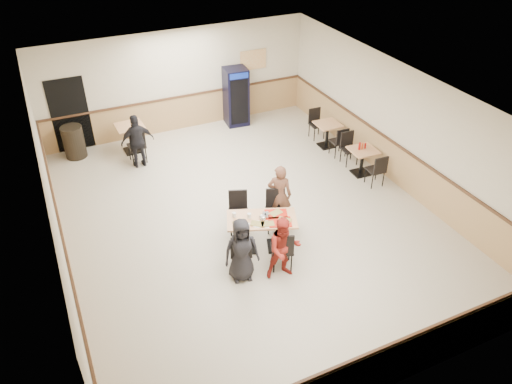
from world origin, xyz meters
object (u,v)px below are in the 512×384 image
pepsi_cooler (236,97)px  side_table_near (362,158)px  trash_bin (74,142)px  side_table_far (327,131)px  back_table (131,134)px  diner_woman_right (284,248)px  lone_diner (138,141)px  diner_woman_left (241,250)px  diner_man_opposite (279,195)px  main_table (262,228)px

pepsi_cooler → side_table_near: bearing=-61.3°
side_table_near → trash_bin: 7.77m
side_table_far → trash_bin: size_ratio=0.78×
back_table → trash_bin: 1.54m
diner_woman_right → trash_bin: size_ratio=1.52×
side_table_far → pepsi_cooler: size_ratio=0.40×
lone_diner → trash_bin: 1.97m
side_table_near → back_table: size_ratio=0.90×
side_table_far → lone_diner: bearing=167.2°
diner_woman_left → side_table_near: size_ratio=1.94×
lone_diner → back_table: 0.92m
diner_woman_right → pepsi_cooler: bearing=85.7°
side_table_near → back_table: bearing=144.1°
back_table → pepsi_cooler: (3.35, 0.39, 0.36)m
diner_man_opposite → back_table: size_ratio=1.87×
diner_woman_right → lone_diner: size_ratio=0.93×
side_table_far → pepsi_cooler: (-1.76, 2.45, 0.41)m
main_table → trash_bin: 6.41m
diner_man_opposite → side_table_near: 3.06m
main_table → lone_diner: bearing=129.5°
main_table → side_table_near: bearing=44.6°
diner_woman_left → diner_woman_right: size_ratio=1.01×
main_table → side_table_near: size_ratio=2.23×
diner_woman_left → back_table: 6.01m
side_table_far → side_table_near: bearing=-89.1°
side_table_near → side_table_far: bearing=90.9°
pepsi_cooler → diner_woman_left: bearing=-107.0°
diner_woman_left → back_table: (-0.76, 5.96, -0.17)m
pepsi_cooler → diner_man_opposite: bearing=-97.2°
diner_woman_right → lone_diner: bearing=116.9°
diner_woman_left → trash_bin: 6.71m
diner_woman_right → diner_man_opposite: (0.71, 1.58, 0.05)m
lone_diner → side_table_far: 5.24m
diner_man_opposite → trash_bin: 6.26m
back_table → diner_woman_left: bearing=-82.8°
side_table_near → side_table_far: 1.66m
diner_woman_left → pepsi_cooler: size_ratio=0.78×
diner_woman_left → side_table_near: bearing=37.4°
back_table → trash_bin: bearing=166.8°
diner_woman_right → back_table: size_ratio=1.74×
diner_woman_right → pepsi_cooler: size_ratio=0.78×
lone_diner → pepsi_cooler: pepsi_cooler is taller
pepsi_cooler → trash_bin: 4.86m
side_table_near → side_table_far: (-0.03, 1.66, -0.00)m
back_table → pepsi_cooler: pepsi_cooler is taller
diner_man_opposite → side_table_far: bearing=-105.7°
pepsi_cooler → trash_bin: (-4.84, -0.04, -0.43)m
side_table_far → back_table: bearing=158.1°
side_table_near → diner_woman_left: bearing=-152.8°
diner_woman_right → side_table_far: (3.58, 4.20, -0.22)m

